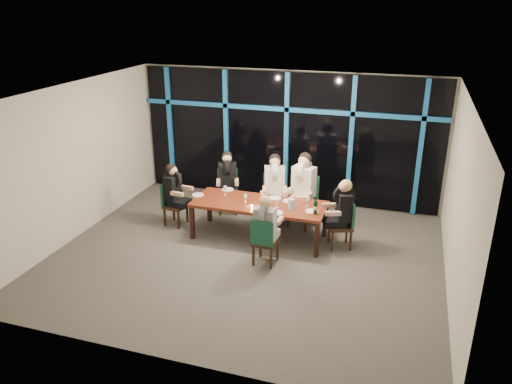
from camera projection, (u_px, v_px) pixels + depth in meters
The scene contains 29 objects.
room at pixel (245, 151), 8.51m from camera, with size 7.04×7.00×3.02m.
window_wall at pixel (287, 136), 11.29m from camera, with size 6.86×0.43×2.94m.
dining_table at pixel (259, 206), 9.72m from camera, with size 2.60×1.00×0.75m.
chair_far_left at pixel (228, 189), 11.01m from camera, with size 0.57×0.57×0.95m.
chair_far_mid at pixel (274, 195), 10.57m from camera, with size 0.58×0.58×1.01m.
chair_far_right at pixel (304, 198), 10.31m from camera, with size 0.62×0.62×1.08m.
chair_end_left at pixel (172, 201), 10.39m from camera, with size 0.47×0.47×0.91m.
chair_end_right at pixel (345, 222), 9.41m from camera, with size 0.56×0.56×0.93m.
chair_near_mid at pixel (264, 240), 8.76m from camera, with size 0.45×0.45×0.90m.
diner_far_left at pixel (227, 174), 10.80m from camera, with size 0.58×0.65×0.93m.
diner_far_mid at pixel (275, 179), 10.35m from camera, with size 0.59×0.68×0.98m.
diner_far_right at pixel (303, 180), 10.09m from camera, with size 0.62×0.73×1.06m.
diner_end_left at pixel (174, 186), 10.23m from camera, with size 0.59×0.48×0.88m.
diner_end_right at pixel (342, 204), 9.27m from camera, with size 0.64×0.57×0.91m.
diner_near_mid at pixel (266, 219), 8.70m from camera, with size 0.47×0.58×0.88m.
plate_far_left at pixel (228, 190), 10.33m from camera, with size 0.24×0.24×0.01m, color white.
plate_far_mid at pixel (275, 198), 9.90m from camera, with size 0.24×0.24×0.01m, color white.
plate_far_right at pixel (289, 201), 9.75m from camera, with size 0.24×0.24×0.01m, color white.
plate_end_left at pixel (198, 195), 10.05m from camera, with size 0.24×0.24×0.01m, color white.
plate_end_right at pixel (312, 211), 9.29m from camera, with size 0.24×0.24×0.01m, color white.
plate_near_mid at pixel (277, 213), 9.22m from camera, with size 0.24×0.24×0.01m, color white.
wine_bottle at pixel (315, 207), 9.15m from camera, with size 0.08×0.08×0.34m.
water_pitcher at pixel (291, 204), 9.34m from camera, with size 0.14×0.12×0.22m.
tea_light at pixel (252, 206), 9.49m from camera, with size 0.05×0.05×0.03m, color #FF9E4C.
wine_glass_a at pixel (245, 197), 9.68m from camera, with size 0.06×0.06×0.16m.
wine_glass_b at pixel (262, 194), 9.76m from camera, with size 0.07×0.07×0.19m.
wine_glass_c at pixel (277, 201), 9.43m from camera, with size 0.07×0.07×0.17m.
wine_glass_d at pixel (225, 189), 10.03m from camera, with size 0.07×0.07×0.18m.
wine_glass_e at pixel (308, 200), 9.48m from camera, with size 0.07×0.07×0.18m.
Camera 1 is at (2.63, -7.75, 4.49)m, focal length 35.00 mm.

